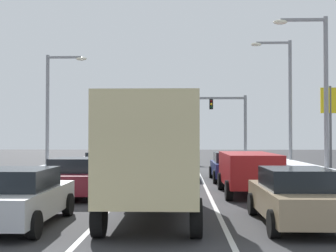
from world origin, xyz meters
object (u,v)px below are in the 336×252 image
(sedan_maroon_left_lane_second, at_px, (76,177))
(sedan_charcoal_center_lane_second, at_px, (165,172))
(box_truck_center_lane_nearest, at_px, (154,152))
(street_lamp_right_mid, at_px, (285,94))
(sedan_navy_right_lane_third, at_px, (230,166))
(sedan_tan_right_lane_nearest, at_px, (296,196))
(sedan_silver_left_lane_nearest, at_px, (19,197))
(sedan_gray_left_lane_third, at_px, (105,166))
(suv_red_right_lane_second, at_px, (248,169))
(traffic_light_gantry, at_px, (220,113))
(suv_black_center_lane_third, at_px, (173,159))
(street_lamp_right_near, at_px, (319,84))
(street_lamp_left_mid, at_px, (53,102))

(sedan_maroon_left_lane_second, bearing_deg, sedan_charcoal_center_lane_second, 40.31)
(box_truck_center_lane_nearest, xyz_separation_m, street_lamp_right_mid, (7.54, 16.86, 3.22))
(sedan_navy_right_lane_third, xyz_separation_m, box_truck_center_lane_nearest, (-3.36, -11.23, 1.14))
(sedan_tan_right_lane_nearest, distance_m, box_truck_center_lane_nearest, 4.06)
(sedan_tan_right_lane_nearest, distance_m, sedan_silver_left_lane_nearest, 7.26)
(sedan_silver_left_lane_nearest, relative_size, sedan_gray_left_lane_third, 1.00)
(sedan_navy_right_lane_third, height_order, sedan_gray_left_lane_third, same)
(suv_red_right_lane_second, xyz_separation_m, traffic_light_gantry, (0.99, 24.54, 3.48))
(suv_black_center_lane_third, xyz_separation_m, sedan_gray_left_lane_third, (-3.61, -2.63, -0.25))
(traffic_light_gantry, bearing_deg, sedan_navy_right_lane_third, -93.37)
(sedan_tan_right_lane_nearest, relative_size, suv_black_center_lane_third, 0.92)
(suv_black_center_lane_third, height_order, street_lamp_right_near, street_lamp_right_near)
(box_truck_center_lane_nearest, height_order, suv_black_center_lane_third, box_truck_center_lane_nearest)
(sedan_navy_right_lane_third, relative_size, sedan_silver_left_lane_nearest, 1.00)
(sedan_silver_left_lane_nearest, xyz_separation_m, traffic_light_gantry, (7.92, 31.18, 3.73))
(street_lamp_left_mid, bearing_deg, sedan_silver_left_lane_nearest, -76.89)
(sedan_tan_right_lane_nearest, relative_size, street_lamp_left_mid, 0.59)
(sedan_gray_left_lane_third, bearing_deg, sedan_navy_right_lane_third, -1.35)
(sedan_silver_left_lane_nearest, height_order, traffic_light_gantry, traffic_light_gantry)
(sedan_charcoal_center_lane_second, relative_size, sedan_maroon_left_lane_second, 1.00)
(sedan_navy_right_lane_third, relative_size, street_lamp_right_mid, 0.52)
(sedan_tan_right_lane_nearest, relative_size, box_truck_center_lane_nearest, 0.62)
(street_lamp_right_near, distance_m, street_lamp_right_mid, 7.52)
(sedan_gray_left_lane_third, xyz_separation_m, street_lamp_right_near, (10.78, -2.03, 4.14))
(suv_black_center_lane_third, height_order, street_lamp_right_mid, street_lamp_right_mid)
(box_truck_center_lane_nearest, xyz_separation_m, street_lamp_right_near, (7.48, 9.35, 3.00))
(sedan_navy_right_lane_third, xyz_separation_m, sedan_charcoal_center_lane_second, (-3.30, -3.71, 0.00))
(sedan_tan_right_lane_nearest, xyz_separation_m, sedan_charcoal_center_lane_second, (-3.74, 8.37, 0.00))
(sedan_navy_right_lane_third, bearing_deg, suv_red_right_lane_second, -88.84)
(sedan_tan_right_lane_nearest, height_order, traffic_light_gantry, traffic_light_gantry)
(sedan_silver_left_lane_nearest, bearing_deg, traffic_light_gantry, 75.76)
(sedan_tan_right_lane_nearest, xyz_separation_m, sedan_silver_left_lane_nearest, (-7.25, -0.32, 0.00))
(suv_black_center_lane_third, xyz_separation_m, street_lamp_right_mid, (7.24, 2.85, 4.11))
(sedan_charcoal_center_lane_second, distance_m, street_lamp_right_mid, 12.74)
(sedan_charcoal_center_lane_second, bearing_deg, street_lamp_left_mid, 130.98)
(suv_red_right_lane_second, bearing_deg, sedan_gray_left_lane_third, 138.88)
(street_lamp_right_near, bearing_deg, suv_black_center_lane_third, 146.99)
(sedan_navy_right_lane_third, height_order, street_lamp_left_mid, street_lamp_left_mid)
(sedan_navy_right_lane_third, height_order, street_lamp_right_mid, street_lamp_right_mid)
(sedan_charcoal_center_lane_second, distance_m, sedan_gray_left_lane_third, 5.13)
(sedan_gray_left_lane_third, bearing_deg, street_lamp_left_mid, 130.93)
(sedan_charcoal_center_lane_second, distance_m, sedan_maroon_left_lane_second, 4.41)
(sedan_silver_left_lane_nearest, distance_m, street_lamp_right_mid, 21.57)
(suv_red_right_lane_second, distance_m, sedan_gray_left_lane_third, 9.01)
(traffic_light_gantry, bearing_deg, street_lamp_left_mid, -130.96)
(suv_black_center_lane_third, xyz_separation_m, street_lamp_right_near, (7.18, -4.66, 3.89))
(sedan_silver_left_lane_nearest, relative_size, sedan_maroon_left_lane_second, 1.00)
(sedan_silver_left_lane_nearest, height_order, street_lamp_right_near, street_lamp_right_near)
(suv_red_right_lane_second, distance_m, street_lamp_right_near, 6.80)
(suv_black_center_lane_third, xyz_separation_m, sedan_silver_left_lane_nearest, (-3.75, -15.19, -0.25))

